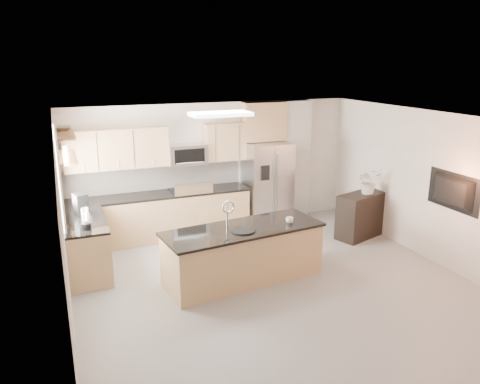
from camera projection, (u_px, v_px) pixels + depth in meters
name	position (u px, v px, depth m)	size (l,w,h in m)	color
floor	(282.00, 293.00, 7.13)	(6.50, 6.50, 0.00)	gray
ceiling	(286.00, 122.00, 6.42)	(6.00, 6.50, 0.02)	white
wall_back	(213.00, 166.00, 9.68)	(6.00, 0.02, 2.60)	white
wall_front	(462.00, 326.00, 3.87)	(6.00, 0.02, 2.60)	white
wall_left	(64.00, 240.00, 5.71)	(0.02, 6.50, 2.60)	white
wall_right	(444.00, 191.00, 7.84)	(0.02, 6.50, 2.60)	white
back_counter	(160.00, 216.00, 9.19)	(3.55, 0.66, 1.44)	tan
left_counter	(87.00, 246.00, 7.71)	(0.66, 1.50, 0.92)	tan
range	(191.00, 212.00, 9.40)	(0.76, 0.64, 1.14)	black
upper_cabinets	(151.00, 147.00, 8.93)	(3.50, 0.33, 0.75)	tan
microwave	(187.00, 154.00, 9.19)	(0.76, 0.40, 0.40)	silver
refrigerator	(267.00, 185.00, 9.83)	(0.92, 0.78, 1.78)	silver
partition_column	(294.00, 161.00, 10.19)	(0.60, 0.30, 2.60)	beige
window	(60.00, 178.00, 7.28)	(0.04, 1.15, 1.65)	white
shelf_lower	(66.00, 157.00, 7.33)	(0.30, 1.20, 0.04)	olive
shelf_upper	(64.00, 134.00, 7.23)	(0.30, 1.20, 0.04)	olive
ceiling_fixture	(220.00, 114.00, 7.72)	(1.00, 0.50, 0.06)	white
island	(243.00, 254.00, 7.45)	(2.64, 1.22, 1.31)	tan
credenza	(362.00, 215.00, 9.31)	(1.11, 0.47, 0.89)	black
cup	(290.00, 220.00, 7.54)	(0.12, 0.12, 0.10)	white
platter	(243.00, 231.00, 7.18)	(0.37, 0.37, 0.02)	black
blender	(86.00, 220.00, 7.12)	(0.15, 0.15, 0.34)	black
kettle	(87.00, 213.00, 7.59)	(0.18, 0.18, 0.23)	silver
coffee_maker	(81.00, 205.00, 7.77)	(0.26, 0.28, 0.37)	black
bowl	(63.00, 128.00, 7.43)	(0.37, 0.37, 0.09)	silver
flower_vase	(370.00, 175.00, 9.07)	(0.69, 0.60, 0.76)	beige
television	(450.00, 192.00, 7.61)	(1.08, 0.14, 0.62)	black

